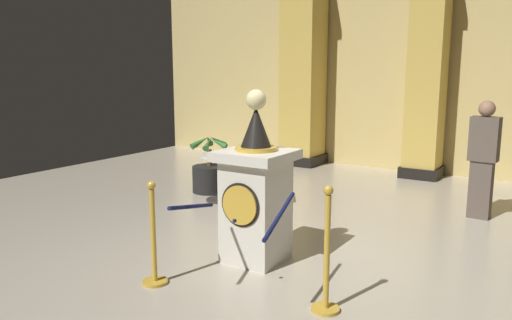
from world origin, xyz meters
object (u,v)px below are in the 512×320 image
(cafe_chair_red, at_px, (250,169))
(bystander_guest, at_px, (483,157))
(potted_palm_left, at_px, (210,174))
(stanchion_far, at_px, (326,268))
(pedestal_clock, at_px, (256,194))
(cafe_table, at_px, (220,171))
(stanchion_near, at_px, (154,249))

(cafe_chair_red, bearing_deg, bystander_guest, 23.98)
(bystander_guest, bearing_deg, potted_palm_left, -168.66)
(stanchion_far, relative_size, bystander_guest, 0.68)
(pedestal_clock, distance_m, cafe_chair_red, 2.02)
(stanchion_far, height_order, potted_palm_left, stanchion_far)
(potted_palm_left, distance_m, cafe_chair_red, 1.23)
(potted_palm_left, xyz_separation_m, cafe_chair_red, (1.10, -0.48, 0.28))
(potted_palm_left, relative_size, cafe_table, 1.35)
(pedestal_clock, bearing_deg, bystander_guest, 59.59)
(pedestal_clock, bearing_deg, stanchion_near, -115.40)
(pedestal_clock, height_order, bystander_guest, pedestal_clock)
(cafe_table, height_order, cafe_chair_red, cafe_chair_red)
(pedestal_clock, height_order, stanchion_far, pedestal_clock)
(stanchion_far, height_order, cafe_chair_red, stanchion_far)
(stanchion_far, distance_m, potted_palm_left, 4.37)
(stanchion_far, distance_m, cafe_chair_red, 3.24)
(cafe_table, distance_m, cafe_chair_red, 0.64)
(stanchion_far, height_order, bystander_guest, bystander_guest)
(pedestal_clock, xyz_separation_m, stanchion_far, (1.11, -0.65, -0.33))
(bystander_guest, height_order, cafe_chair_red, bystander_guest)
(stanchion_far, distance_m, cafe_table, 3.76)
(stanchion_near, distance_m, cafe_table, 3.06)
(bystander_guest, bearing_deg, stanchion_near, -119.16)
(stanchion_near, distance_m, cafe_chair_red, 2.76)
(pedestal_clock, xyz_separation_m, cafe_chair_red, (-1.16, 1.65, -0.14))
(stanchion_near, relative_size, stanchion_far, 0.92)
(stanchion_near, relative_size, bystander_guest, 0.62)
(cafe_table, bearing_deg, potted_palm_left, 142.48)
(stanchion_near, bearing_deg, potted_palm_left, 119.47)
(potted_palm_left, distance_m, bystander_guest, 4.10)
(cafe_chair_red, bearing_deg, stanchion_far, -45.36)
(pedestal_clock, relative_size, bystander_guest, 1.13)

